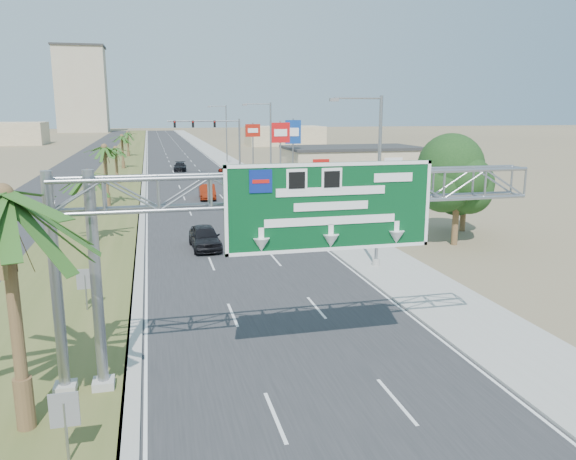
# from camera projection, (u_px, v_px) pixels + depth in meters

# --- Properties ---
(road) EXTENTS (12.00, 300.00, 0.02)m
(road) POSITION_uv_depth(u_px,v_px,m) (177.00, 156.00, 115.42)
(road) COLOR #28282B
(road) RESTS_ON ground
(sidewalk_right) EXTENTS (4.00, 300.00, 0.10)m
(sidewalk_right) POSITION_uv_depth(u_px,v_px,m) (218.00, 155.00, 117.39)
(sidewalk_right) COLOR #9E9B93
(sidewalk_right) RESTS_ON ground
(median_grass) EXTENTS (7.00, 300.00, 0.12)m
(median_grass) POSITION_uv_depth(u_px,v_px,m) (126.00, 156.00, 113.08)
(median_grass) COLOR #4E5826
(median_grass) RESTS_ON ground
(opposing_road) EXTENTS (8.00, 300.00, 0.02)m
(opposing_road) POSITION_uv_depth(u_px,v_px,m) (90.00, 157.00, 111.46)
(opposing_road) COLOR #28282B
(opposing_road) RESTS_ON ground
(sign_gantry) EXTENTS (16.75, 1.24, 7.50)m
(sign_gantry) POSITION_uv_depth(u_px,v_px,m) (283.00, 205.00, 18.86)
(sign_gantry) COLOR gray
(sign_gantry) RESTS_ON ground
(palm_near) EXTENTS (5.70, 5.70, 8.35)m
(palm_near) POSITION_uv_depth(u_px,v_px,m) (2.00, 197.00, 14.95)
(palm_near) COLOR brown
(palm_near) RESTS_ON ground
(palm_row_b) EXTENTS (3.99, 3.99, 5.95)m
(palm_row_b) POSITION_uv_depth(u_px,v_px,m) (88.00, 175.00, 38.10)
(palm_row_b) COLOR brown
(palm_row_b) RESTS_ON ground
(palm_row_c) EXTENTS (3.99, 3.99, 6.75)m
(palm_row_c) POSITION_uv_depth(u_px,v_px,m) (104.00, 148.00, 53.14)
(palm_row_c) COLOR brown
(palm_row_c) RESTS_ON ground
(palm_row_d) EXTENTS (3.99, 3.99, 5.45)m
(palm_row_d) POSITION_uv_depth(u_px,v_px,m) (115.00, 149.00, 70.50)
(palm_row_d) COLOR brown
(palm_row_d) RESTS_ON ground
(palm_row_e) EXTENTS (3.99, 3.99, 6.15)m
(palm_row_e) POSITION_uv_depth(u_px,v_px,m) (122.00, 137.00, 88.40)
(palm_row_e) COLOR brown
(palm_row_e) RESTS_ON ground
(palm_row_f) EXTENTS (3.99, 3.99, 5.75)m
(palm_row_f) POSITION_uv_depth(u_px,v_px,m) (127.00, 133.00, 112.22)
(palm_row_f) COLOR brown
(palm_row_f) RESTS_ON ground
(streetlight_near) EXTENTS (3.27, 0.44, 10.00)m
(streetlight_near) POSITION_uv_depth(u_px,v_px,m) (375.00, 189.00, 32.56)
(streetlight_near) COLOR gray
(streetlight_near) RESTS_ON ground
(streetlight_mid) EXTENTS (3.27, 0.44, 10.00)m
(streetlight_mid) POSITION_uv_depth(u_px,v_px,m) (269.00, 152.00, 61.05)
(streetlight_mid) COLOR gray
(streetlight_mid) RESTS_ON ground
(streetlight_far) EXTENTS (3.27, 0.44, 10.00)m
(streetlight_far) POSITION_uv_depth(u_px,v_px,m) (225.00, 137.00, 95.24)
(streetlight_far) COLOR gray
(streetlight_far) RESTS_ON ground
(signal_mast) EXTENTS (10.28, 0.71, 8.00)m
(signal_mast) POSITION_uv_depth(u_px,v_px,m) (225.00, 141.00, 79.49)
(signal_mast) COLOR gray
(signal_mast) RESTS_ON ground
(store_building) EXTENTS (18.00, 10.00, 4.00)m
(store_building) POSITION_uv_depth(u_px,v_px,m) (351.00, 163.00, 78.33)
(store_building) COLOR tan
(store_building) RESTS_ON ground
(oak_near) EXTENTS (4.50, 4.50, 6.80)m
(oak_near) POSITION_uv_depth(u_px,v_px,m) (458.00, 180.00, 38.18)
(oak_near) COLOR brown
(oak_near) RESTS_ON ground
(oak_far) EXTENTS (3.50, 3.50, 5.60)m
(oak_far) POSITION_uv_depth(u_px,v_px,m) (465.00, 182.00, 42.83)
(oak_far) COLOR brown
(oak_far) RESTS_ON ground
(median_signback_a) EXTENTS (0.75, 0.08, 2.08)m
(median_signback_a) POSITION_uv_depth(u_px,v_px,m) (65.00, 415.00, 14.52)
(median_signback_a) COLOR gray
(median_signback_a) RESTS_ON ground
(median_signback_b) EXTENTS (0.75, 0.08, 2.08)m
(median_signback_b) POSITION_uv_depth(u_px,v_px,m) (85.00, 282.00, 25.76)
(median_signback_b) COLOR gray
(median_signback_b) RESTS_ON ground
(tower_distant) EXTENTS (20.00, 16.00, 35.00)m
(tower_distant) POSITION_uv_depth(u_px,v_px,m) (82.00, 90.00, 237.28)
(tower_distant) COLOR tan
(tower_distant) RESTS_ON ground
(building_distant_right) EXTENTS (20.00, 12.00, 5.00)m
(building_distant_right) POSITION_uv_depth(u_px,v_px,m) (284.00, 136.00, 150.37)
(building_distant_right) COLOR tan
(building_distant_right) RESTS_ON ground
(car_left_lane) EXTENTS (2.05, 4.73, 1.59)m
(car_left_lane) POSITION_uv_depth(u_px,v_px,m) (205.00, 237.00, 37.81)
(car_left_lane) COLOR black
(car_left_lane) RESTS_ON ground
(car_mid_lane) EXTENTS (1.81, 4.72, 1.53)m
(car_mid_lane) POSITION_uv_depth(u_px,v_px,m) (207.00, 192.00, 59.07)
(car_mid_lane) COLOR maroon
(car_mid_lane) RESTS_ON ground
(car_right_lane) EXTENTS (2.56, 4.82, 1.29)m
(car_right_lane) POSITION_uv_depth(u_px,v_px,m) (229.00, 172.00, 79.29)
(car_right_lane) COLOR gray
(car_right_lane) RESTS_ON ground
(car_far) EXTENTS (2.24, 4.74, 1.34)m
(car_far) POSITION_uv_depth(u_px,v_px,m) (180.00, 167.00, 86.28)
(car_far) COLOR black
(car_far) RESTS_ON ground
(pole_sign_red_near) EXTENTS (2.41, 0.74, 7.93)m
(pole_sign_red_near) POSITION_uv_depth(u_px,v_px,m) (280.00, 136.00, 67.96)
(pole_sign_red_near) COLOR gray
(pole_sign_red_near) RESTS_ON ground
(pole_sign_blue) EXTENTS (2.01, 0.41, 8.16)m
(pole_sign_blue) POSITION_uv_depth(u_px,v_px,m) (293.00, 135.00, 72.05)
(pole_sign_blue) COLOR gray
(pole_sign_blue) RESTS_ON ground
(pole_sign_red_far) EXTENTS (2.22, 0.69, 7.43)m
(pole_sign_red_far) POSITION_uv_depth(u_px,v_px,m) (253.00, 134.00, 81.08)
(pole_sign_red_far) COLOR gray
(pole_sign_red_far) RESTS_ON ground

